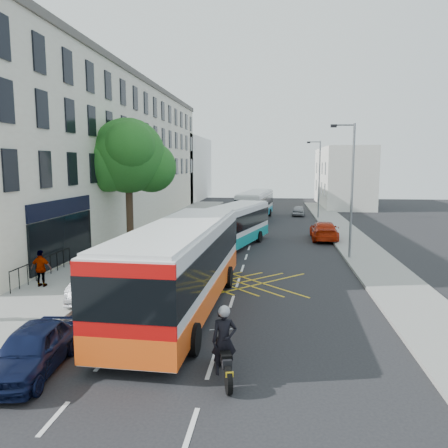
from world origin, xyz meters
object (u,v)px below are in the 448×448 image
(lamp_far, at_px, (318,175))
(parked_car_blue, at_px, (32,349))
(street_tree, at_px, (128,157))
(bus_near, at_px, (182,265))
(parked_car_silver, at_px, (105,279))
(red_hatchback, at_px, (324,231))
(pedestrian_far, at_px, (41,268))
(distant_car_silver, at_px, (299,210))
(bus_far, at_px, (255,205))
(motorbike, at_px, (224,345))
(distant_car_grey, at_px, (255,206))
(bus_mid, at_px, (231,226))
(lamp_near, at_px, (350,184))

(lamp_far, height_order, parked_car_blue, lamp_far)
(street_tree, bearing_deg, bus_near, -63.27)
(street_tree, bearing_deg, parked_car_silver, -76.22)
(lamp_far, height_order, red_hatchback, lamp_far)
(bus_near, bearing_deg, street_tree, 118.73)
(street_tree, bearing_deg, red_hatchback, 15.95)
(lamp_far, height_order, pedestrian_far, lamp_far)
(red_hatchback, bearing_deg, lamp_far, -91.63)
(lamp_far, relative_size, distant_car_silver, 2.34)
(bus_far, xyz_separation_m, pedestrian_far, (-8.61, -27.03, -0.54))
(lamp_far, xyz_separation_m, bus_near, (-8.09, -30.18, -2.80))
(motorbike, distance_m, parked_car_silver, 9.09)
(bus_far, relative_size, parked_car_blue, 2.71)
(red_hatchback, bearing_deg, distant_car_silver, -84.52)
(motorbike, bearing_deg, distant_car_silver, 69.20)
(parked_car_blue, relative_size, parked_car_silver, 0.82)
(street_tree, bearing_deg, pedestrian_far, -92.11)
(motorbike, bearing_deg, parked_car_blue, 167.81)
(bus_near, relative_size, distant_car_grey, 2.86)
(bus_near, relative_size, pedestrian_far, 7.24)
(street_tree, xyz_separation_m, bus_mid, (7.29, -0.18, -4.76))
(parked_car_blue, bearing_deg, pedestrian_far, 112.60)
(street_tree, relative_size, lamp_far, 1.10)
(bus_far, distance_m, pedestrian_far, 28.37)
(distant_car_grey, bearing_deg, lamp_far, -51.33)
(red_hatchback, relative_size, distant_car_grey, 1.12)
(parked_car_blue, height_order, distant_car_silver, parked_car_blue)
(street_tree, distance_m, bus_far, 18.43)
(bus_mid, bearing_deg, lamp_far, 80.93)
(motorbike, bearing_deg, pedestrian_far, 126.69)
(bus_near, xyz_separation_m, parked_car_silver, (-3.71, 1.28, -1.03))
(distant_car_grey, height_order, pedestrian_far, pedestrian_far)
(street_tree, bearing_deg, bus_far, 62.60)
(bus_near, bearing_deg, parked_car_silver, 162.96)
(bus_mid, bearing_deg, parked_car_silver, -96.31)
(street_tree, height_order, lamp_near, street_tree)
(distant_car_silver, bearing_deg, red_hatchback, 99.38)
(pedestrian_far, bearing_deg, parked_car_blue, 118.13)
(bus_far, distance_m, parked_car_silver, 28.19)
(lamp_far, bearing_deg, parked_car_silver, -112.21)
(distant_car_grey, distance_m, distant_car_silver, 6.53)
(lamp_near, bearing_deg, motorbike, -110.12)
(street_tree, bearing_deg, distant_car_silver, 56.82)
(lamp_far, xyz_separation_m, pedestrian_far, (-15.12, -28.25, -3.61))
(bus_mid, xyz_separation_m, parked_car_silver, (-4.38, -11.69, -0.75))
(lamp_near, bearing_deg, street_tree, 168.60)
(motorbike, bearing_deg, bus_near, 98.18)
(lamp_far, distance_m, bus_far, 7.30)
(bus_far, bearing_deg, lamp_far, 16.95)
(bus_mid, height_order, parked_car_blue, bus_mid)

